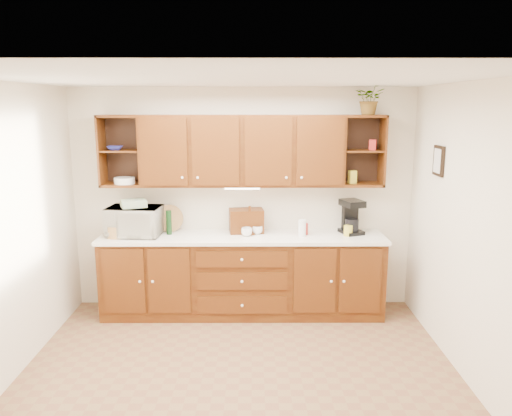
{
  "coord_description": "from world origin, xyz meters",
  "views": [
    {
      "loc": [
        0.13,
        -4.06,
        2.39
      ],
      "look_at": [
        0.15,
        1.15,
        1.32
      ],
      "focal_mm": 35.0,
      "sensor_mm": 36.0,
      "label": 1
    }
  ],
  "objects_px": {
    "coffee_maker": "(351,217)",
    "microwave": "(135,221)",
    "bread_box": "(246,221)",
    "potted_plant": "(370,99)"
  },
  "relations": [
    {
      "from": "bread_box",
      "to": "potted_plant",
      "type": "distance_m",
      "value": 1.95
    },
    {
      "from": "coffee_maker",
      "to": "microwave",
      "type": "bearing_deg",
      "value": 162.57
    },
    {
      "from": "bread_box",
      "to": "coffee_maker",
      "type": "distance_m",
      "value": 1.22
    },
    {
      "from": "microwave",
      "to": "coffee_maker",
      "type": "relative_size",
      "value": 1.51
    },
    {
      "from": "bread_box",
      "to": "coffee_maker",
      "type": "height_order",
      "value": "coffee_maker"
    },
    {
      "from": "coffee_maker",
      "to": "potted_plant",
      "type": "distance_m",
      "value": 1.34
    },
    {
      "from": "bread_box",
      "to": "potted_plant",
      "type": "relative_size",
      "value": 1.12
    },
    {
      "from": "coffee_maker",
      "to": "potted_plant",
      "type": "xyz_separation_m",
      "value": [
        0.15,
        -0.03,
        1.34
      ]
    },
    {
      "from": "microwave",
      "to": "bread_box",
      "type": "relative_size",
      "value": 1.53
    },
    {
      "from": "microwave",
      "to": "potted_plant",
      "type": "distance_m",
      "value": 2.96
    }
  ]
}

